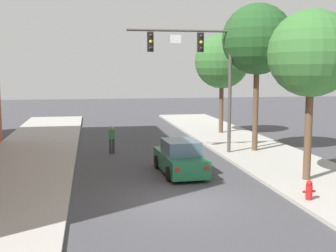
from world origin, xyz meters
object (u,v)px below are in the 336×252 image
(car_lead_green, at_px, (180,158))
(street_tree_second, at_px, (257,40))
(pedestrian_crossing_road, at_px, (112,138))
(street_tree_third, at_px, (222,61))
(fire_hydrant, at_px, (309,190))
(traffic_signal_mast, at_px, (202,61))
(street_tree_nearest, at_px, (311,54))

(car_lead_green, relative_size, street_tree_second, 0.51)
(car_lead_green, xyz_separation_m, pedestrian_crossing_road, (-2.88, 5.57, 0.19))
(car_lead_green, relative_size, street_tree_third, 0.59)
(fire_hydrant, xyz_separation_m, street_tree_second, (1.73, 9.71, 6.03))
(fire_hydrant, distance_m, street_tree_second, 11.56)
(traffic_signal_mast, relative_size, street_tree_third, 1.02)
(traffic_signal_mast, relative_size, street_tree_second, 0.89)
(traffic_signal_mast, height_order, pedestrian_crossing_road, traffic_signal_mast)
(traffic_signal_mast, distance_m, street_tree_third, 8.58)
(pedestrian_crossing_road, xyz_separation_m, street_tree_second, (8.26, -1.24, 5.63))
(fire_hydrant, bearing_deg, car_lead_green, 124.16)
(street_tree_nearest, bearing_deg, pedestrian_crossing_road, 134.06)
(car_lead_green, distance_m, pedestrian_crossing_road, 6.27)
(fire_hydrant, bearing_deg, traffic_signal_mast, 99.54)
(fire_hydrant, bearing_deg, street_tree_third, 83.46)
(fire_hydrant, height_order, street_tree_second, street_tree_second)
(traffic_signal_mast, height_order, street_tree_nearest, traffic_signal_mast)
(street_tree_nearest, bearing_deg, street_tree_third, 87.60)
(fire_hydrant, distance_m, street_tree_nearest, 5.86)
(car_lead_green, distance_m, street_tree_nearest, 7.38)
(traffic_signal_mast, distance_m, street_tree_second, 3.54)
(pedestrian_crossing_road, bearing_deg, traffic_signal_mast, -17.40)
(street_tree_nearest, relative_size, street_tree_third, 0.98)
(pedestrian_crossing_road, relative_size, street_tree_third, 0.22)
(traffic_signal_mast, xyz_separation_m, street_tree_nearest, (2.95, -6.61, 0.17))
(car_lead_green, distance_m, street_tree_third, 13.93)
(fire_hydrant, relative_size, street_tree_nearest, 0.10)
(traffic_signal_mast, xyz_separation_m, street_tree_third, (3.55, 7.81, 0.16))
(street_tree_third, bearing_deg, traffic_signal_mast, -114.46)
(street_tree_second, bearing_deg, traffic_signal_mast, -174.57)
(fire_hydrant, height_order, street_tree_nearest, street_tree_nearest)
(traffic_signal_mast, distance_m, fire_hydrant, 10.67)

